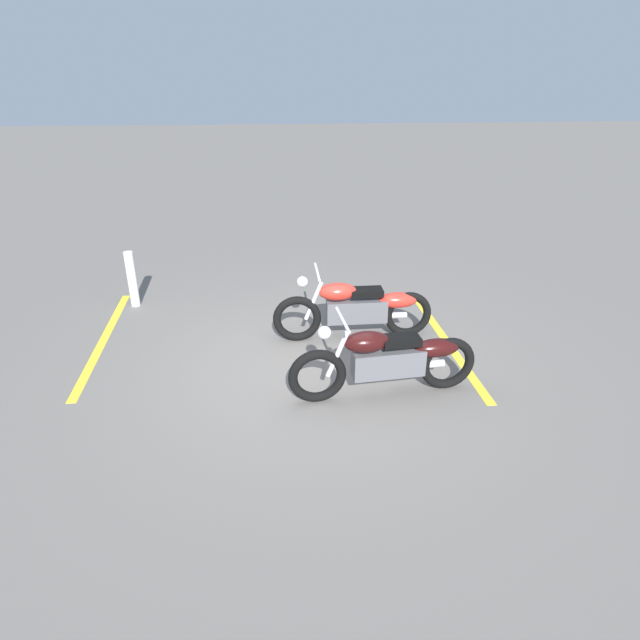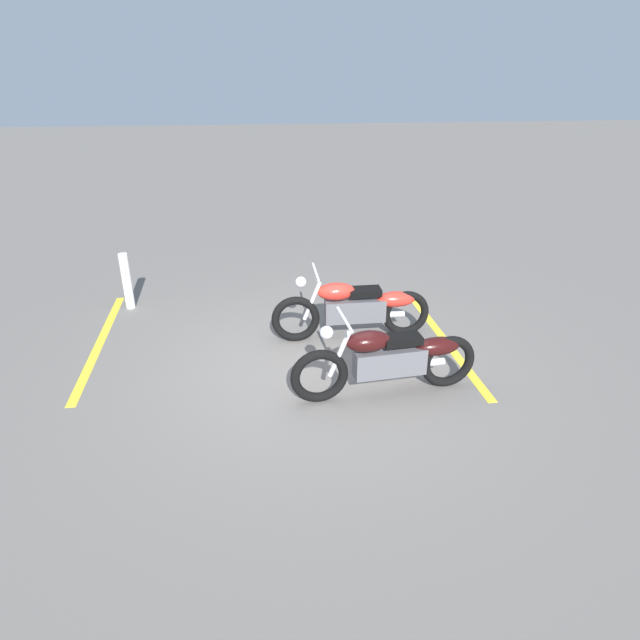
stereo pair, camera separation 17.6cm
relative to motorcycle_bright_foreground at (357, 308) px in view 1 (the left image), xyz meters
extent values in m
plane|color=#66605B|center=(0.66, 0.74, -0.46)|extent=(60.00, 60.00, 0.00)
torus|color=black|center=(0.84, 0.01, -0.13)|extent=(0.67, 0.12, 0.67)
torus|color=black|center=(-0.72, -0.01, -0.13)|extent=(0.67, 0.12, 0.67)
cube|color=#59595E|center=(0.01, 0.00, -0.04)|extent=(0.84, 0.23, 0.32)
ellipsoid|color=red|center=(0.28, 0.01, 0.26)|extent=(0.52, 0.29, 0.24)
ellipsoid|color=red|center=(-0.56, 0.00, 0.10)|extent=(0.56, 0.25, 0.22)
cube|color=black|center=(-0.12, 0.00, 0.24)|extent=(0.44, 0.25, 0.09)
cylinder|color=silver|center=(0.61, 0.01, 0.13)|extent=(0.27, 0.06, 0.56)
cylinder|color=silver|center=(0.56, 0.01, 0.56)|extent=(0.04, 0.62, 0.04)
sphere|color=silver|center=(0.76, 0.01, 0.42)|extent=(0.15, 0.15, 0.15)
cylinder|color=silver|center=(-0.39, -0.14, -0.20)|extent=(0.70, 0.10, 0.09)
torus|color=black|center=(0.68, 1.55, -0.13)|extent=(0.68, 0.18, 0.67)
torus|color=black|center=(-0.88, 1.39, -0.13)|extent=(0.68, 0.18, 0.67)
cube|color=#59595E|center=(-0.15, 1.46, -0.04)|extent=(0.86, 0.31, 0.32)
ellipsoid|color=black|center=(0.12, 1.49, 0.26)|extent=(0.55, 0.33, 0.24)
ellipsoid|color=black|center=(-0.72, 1.41, 0.10)|extent=(0.58, 0.30, 0.22)
cube|color=black|center=(-0.28, 1.45, 0.24)|extent=(0.46, 0.28, 0.09)
cylinder|color=silver|center=(0.45, 1.53, 0.13)|extent=(0.27, 0.08, 0.56)
cylinder|color=silver|center=(0.40, 1.52, 0.56)|extent=(0.10, 0.62, 0.04)
sphere|color=silver|center=(0.60, 1.54, 0.42)|extent=(0.15, 0.15, 0.15)
cylinder|color=silver|center=(-0.53, 1.28, -0.20)|extent=(0.71, 0.16, 0.09)
cylinder|color=white|center=(3.38, -1.41, -0.01)|extent=(0.14, 0.14, 0.90)
cube|color=yellow|center=(-1.25, 0.21, -0.46)|extent=(0.24, 3.20, 0.01)
cube|color=yellow|center=(3.57, -0.23, -0.46)|extent=(0.24, 3.20, 0.01)
camera|label=1|loc=(1.08, 6.81, 3.09)|focal=30.54mm
camera|label=2|loc=(1.25, 6.79, 3.09)|focal=30.54mm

